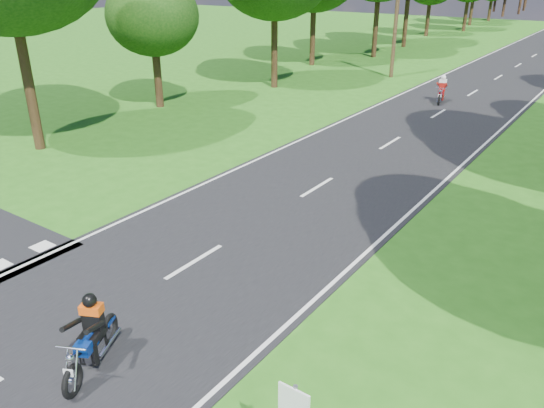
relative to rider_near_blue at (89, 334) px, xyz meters
The scene contains 5 objects.
ground 2.28m from the rider_near_blue, 120.25° to the left, with size 160.00×160.00×0.00m, color #266116.
road_markings 50.01m from the rider_near_blue, 91.40° to the left, with size 7.40×140.00×0.01m.
telegraph_pole 30.87m from the rider_near_blue, 103.35° to the left, with size 1.20×0.26×8.00m.
rider_near_blue is the anchor object (origin of this frame).
rider_far_red 24.39m from the rider_near_blue, 94.32° to the left, with size 0.58×1.75×1.46m, color maroon, non-canonical shape.
Camera 1 is at (8.14, -6.28, 6.66)m, focal length 35.00 mm.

